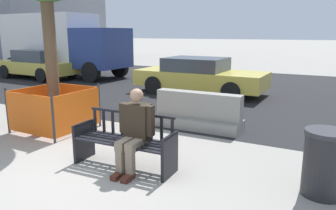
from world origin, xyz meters
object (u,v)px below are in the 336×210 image
at_px(car_sedan_far, 39,64).
at_px(trash_bin, 325,163).
at_px(construction_fence, 55,108).
at_px(delivery_truck, 61,42).
at_px(jersey_barrier_centre, 198,114).
at_px(seated_person, 135,129).
at_px(street_bench, 125,144).
at_px(car_taxi_near, 199,76).

xyz_separation_m(car_sedan_far, trash_bin, (12.81, -6.27, -0.22)).
bearing_deg(construction_fence, delivery_truck, 134.83).
height_order(jersey_barrier_centre, delivery_truck, delivery_truck).
bearing_deg(jersey_barrier_centre, car_sedan_far, 157.62).
height_order(seated_person, delivery_truck, delivery_truck).
height_order(jersey_barrier_centre, trash_bin, trash_bin).
relative_size(street_bench, trash_bin, 1.88).
bearing_deg(trash_bin, seated_person, -168.77).
relative_size(delivery_truck, trash_bin, 7.52).
bearing_deg(car_sedan_far, trash_bin, -26.10).
bearing_deg(seated_person, delivery_truck, 140.70).
height_order(street_bench, seated_person, seated_person).
xyz_separation_m(car_taxi_near, car_sedan_far, (-8.36, 0.07, 0.03)).
height_order(car_taxi_near, delivery_truck, delivery_truck).
bearing_deg(seated_person, car_sedan_far, 146.09).
relative_size(construction_fence, car_taxi_near, 0.31).
xyz_separation_m(car_taxi_near, trash_bin, (4.45, -6.21, -0.19)).
xyz_separation_m(construction_fence, car_sedan_far, (-7.28, 5.78, 0.17)).
bearing_deg(delivery_truck, car_sedan_far, -104.53).
bearing_deg(construction_fence, car_taxi_near, 79.29).
bearing_deg(street_bench, delivery_truck, 140.19).
distance_m(jersey_barrier_centre, construction_fence, 3.24).
bearing_deg(trash_bin, jersey_barrier_centre, 142.16).
bearing_deg(construction_fence, trash_bin, -5.09).
bearing_deg(seated_person, jersey_barrier_centre, 91.23).
height_order(street_bench, delivery_truck, delivery_truck).
xyz_separation_m(street_bench, jersey_barrier_centre, (0.17, 2.61, -0.06)).
xyz_separation_m(jersey_barrier_centre, car_sedan_far, (-10.07, 4.15, 0.34)).
height_order(street_bench, construction_fence, construction_fence).
bearing_deg(construction_fence, seated_person, -19.80).
bearing_deg(delivery_truck, jersey_barrier_centre, -28.83).
xyz_separation_m(jersey_barrier_centre, car_taxi_near, (-1.71, 4.08, 0.31)).
bearing_deg(car_taxi_near, construction_fence, -100.71).
distance_m(seated_person, trash_bin, 2.74).
height_order(street_bench, trash_bin, trash_bin).
relative_size(seated_person, construction_fence, 0.92).
height_order(delivery_truck, trash_bin, delivery_truck).
distance_m(street_bench, jersey_barrier_centre, 2.62).
bearing_deg(street_bench, jersey_barrier_centre, 86.22).
bearing_deg(car_sedan_far, delivery_truck, 75.47).
xyz_separation_m(jersey_barrier_centre, trash_bin, (2.74, -2.13, 0.12)).
bearing_deg(street_bench, seated_person, -11.34).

